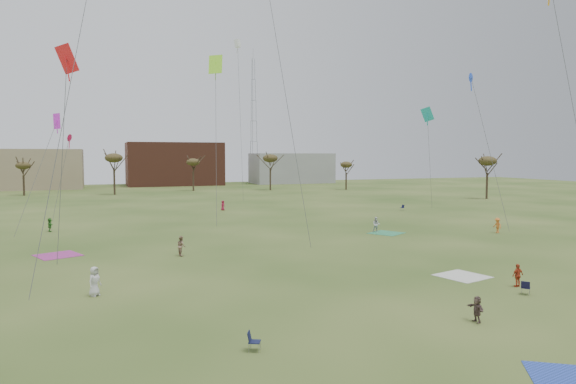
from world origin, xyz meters
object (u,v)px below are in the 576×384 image
object	(u,v)px
camp_chair_left	(254,345)
radio_tower	(253,120)
spectator_fore_a	(518,275)
camp_chair_center	(526,290)
camp_chair_right	(402,209)
flyer_near_left	(95,281)

from	to	relation	value
camp_chair_left	radio_tower	bearing A→B (deg)	8.80
camp_chair_left	spectator_fore_a	bearing A→B (deg)	-51.48
camp_chair_center	radio_tower	xyz separation A→B (m)	(20.22, 128.97, 18.95)
spectator_fore_a	camp_chair_right	bearing A→B (deg)	-116.93
spectator_fore_a	camp_chair_center	size ratio (longest dim) A/B	1.74
camp_chair_left	flyer_near_left	bearing A→B (deg)	54.55
spectator_fore_a	radio_tower	world-z (taller)	radio_tower
radio_tower	camp_chair_right	bearing A→B (deg)	-90.69
spectator_fore_a	camp_chair_center	world-z (taller)	spectator_fore_a
spectator_fore_a	camp_chair_center	distance (m)	1.92
camp_chair_left	camp_chair_center	xyz separation A→B (m)	(18.32, 3.00, 0.00)
camp_chair_right	camp_chair_center	bearing A→B (deg)	-35.94
spectator_fore_a	camp_chair_left	xyz separation A→B (m)	(-19.25, -4.60, -0.50)
flyer_near_left	camp_chair_center	xyz separation A→B (m)	(24.99, -8.80, -0.65)
flyer_near_left	camp_chair_left	distance (m)	13.57
flyer_near_left	camp_chair_left	xyz separation A→B (m)	(6.67, -11.80, -0.65)
camp_chair_left	camp_chair_center	distance (m)	18.57
spectator_fore_a	camp_chair_right	xyz separation A→B (m)	(18.27, 42.11, -0.50)
camp_chair_right	radio_tower	world-z (taller)	radio_tower
camp_chair_left	camp_chair_center	world-z (taller)	same
spectator_fore_a	radio_tower	xyz separation A→B (m)	(19.29, 127.37, 18.45)
camp_chair_left	radio_tower	world-z (taller)	radio_tower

